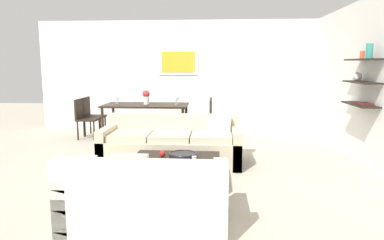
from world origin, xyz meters
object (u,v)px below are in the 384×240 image
(sofa_beige, at_px, (172,146))
(loveseat_white, at_px, (147,198))
(candle_jar, at_px, (194,159))
(centerpiece_vase, at_px, (146,96))
(coffee_table, at_px, (176,173))
(wine_glass_right_near, at_px, (176,100))
(wine_glass_left_far, at_px, (117,99))
(decorative_bowl, at_px, (183,155))
(dining_chair_right_far, at_px, (206,115))
(wine_glass_right_far, at_px, (177,99))
(dining_chair_left_near, at_px, (84,116))
(dining_chair_right_near, at_px, (205,117))
(dining_chair_left_far, at_px, (91,113))
(apple_on_coffee_table, at_px, (162,154))
(dining_table, at_px, (146,107))

(sofa_beige, xyz_separation_m, loveseat_white, (0.04, -2.32, 0.00))
(candle_jar, relative_size, centerpiece_vase, 0.23)
(coffee_table, xyz_separation_m, wine_glass_right_near, (-0.35, 3.04, 0.67))
(sofa_beige, bearing_deg, loveseat_white, -88.94)
(wine_glass_left_far, distance_m, centerpiece_vase, 0.71)
(decorative_bowl, distance_m, wine_glass_left_far, 3.71)
(dining_chair_right_far, xyz_separation_m, wine_glass_right_far, (-0.65, -0.09, 0.36))
(dining_chair_left_near, height_order, dining_chair_right_near, same)
(centerpiece_vase, bearing_deg, wine_glass_left_far, 169.94)
(coffee_table, relative_size, centerpiece_vase, 3.72)
(dining_chair_left_far, height_order, centerpiece_vase, centerpiece_vase)
(wine_glass_right_near, distance_m, wine_glass_right_far, 0.23)
(candle_jar, xyz_separation_m, wine_glass_right_near, (-0.61, 3.15, 0.45))
(coffee_table, bearing_deg, candle_jar, -23.07)
(candle_jar, xyz_separation_m, dining_chair_left_near, (-2.62, 3.06, 0.09))
(coffee_table, relative_size, wine_glass_left_far, 8.12)
(decorative_bowl, relative_size, wine_glass_right_near, 2.21)
(sofa_beige, relative_size, dining_chair_right_far, 2.58)
(loveseat_white, distance_m, centerpiece_vase, 4.46)
(decorative_bowl, distance_m, dining_chair_right_far, 3.31)
(dining_chair_right_near, bearing_deg, loveseat_white, -96.14)
(sofa_beige, xyz_separation_m, wine_glass_right_far, (-0.16, 2.14, 0.57))
(dining_chair_left_near, relative_size, dining_chair_right_near, 1.00)
(wine_glass_right_far, bearing_deg, wine_glass_left_far, -180.00)
(dining_chair_right_far, height_order, dining_chair_right_near, same)
(dining_chair_left_near, xyz_separation_m, wine_glass_right_far, (2.01, 0.32, 0.36))
(coffee_table, xyz_separation_m, centerpiece_vase, (-1.02, 3.15, 0.74))
(coffee_table, bearing_deg, dining_chair_right_near, 84.34)
(candle_jar, height_order, dining_chair_right_near, dining_chair_right_near)
(dining_chair_right_near, relative_size, wine_glass_right_near, 5.21)
(apple_on_coffee_table, height_order, dining_chair_right_far, dining_chair_right_far)
(sofa_beige, height_order, loveseat_white, same)
(dining_chair_right_far, bearing_deg, coffee_table, -94.97)
(loveseat_white, relative_size, apple_on_coffee_table, 20.16)
(decorative_bowl, distance_m, dining_chair_left_far, 4.12)
(decorative_bowl, bearing_deg, centerpiece_vase, 109.90)
(decorative_bowl, xyz_separation_m, dining_chair_right_far, (0.20, 3.30, 0.09))
(coffee_table, relative_size, wine_glass_right_near, 6.93)
(dining_chair_right_far, distance_m, dining_chair_left_far, 2.66)
(wine_glass_left_far, bearing_deg, decorative_bowl, -60.50)
(dining_chair_left_far, relative_size, wine_glass_right_far, 5.46)
(apple_on_coffee_table, height_order, wine_glass_right_near, wine_glass_right_near)
(wine_glass_left_far, xyz_separation_m, wine_glass_right_near, (1.37, -0.23, 0.01))
(apple_on_coffee_table, distance_m, wine_glass_right_far, 3.19)
(apple_on_coffee_table, distance_m, dining_table, 3.17)
(apple_on_coffee_table, bearing_deg, wine_glass_right_near, 93.13)
(apple_on_coffee_table, height_order, dining_chair_left_near, dining_chair_left_near)
(wine_glass_right_near, bearing_deg, dining_chair_right_near, -8.20)
(coffee_table, height_order, dining_chair_right_far, dining_chair_right_far)
(dining_chair_right_near, height_order, centerpiece_vase, centerpiece_vase)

